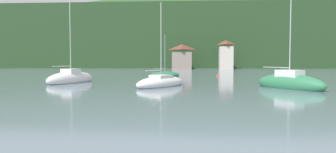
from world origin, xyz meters
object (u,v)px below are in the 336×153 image
object	(u,v)px
shore_building_westcentral	(226,55)
mooring_buoy_mid	(218,76)
sailboat_far_4	(71,79)
sailboat_far_6	(165,75)
sailboat_mid_3	(289,83)
sailboat_mid_5	(161,83)
shore_building_west	(182,57)

from	to	relation	value
shore_building_westcentral	mooring_buoy_mid	xyz separation A→B (m)	(-5.78, -36.15, -3.67)
sailboat_far_4	sailboat_far_6	xyz separation A→B (m)	(8.74, 10.83, -0.16)
sailboat_mid_3	sailboat_mid_5	distance (m)	10.54
shore_building_west	sailboat_far_4	world-z (taller)	sailboat_far_4
sailboat_far_4	sailboat_far_6	size ratio (longest dim) A/B	1.46
sailboat_far_4	sailboat_far_6	world-z (taller)	sailboat_far_4
shore_building_westcentral	mooring_buoy_mid	size ratio (longest dim) A/B	16.99
shore_building_westcentral	sailboat_far_6	xyz separation A→B (m)	(-13.19, -39.19, -3.42)
shore_building_west	sailboat_far_6	size ratio (longest dim) A/B	1.09
shore_building_westcentral	mooring_buoy_mid	bearing A→B (deg)	-99.08
sailboat_far_4	mooring_buoy_mid	size ratio (longest dim) A/B	19.81
sailboat_mid_3	mooring_buoy_mid	xyz separation A→B (m)	(-3.75, 18.94, -0.44)
sailboat_mid_3	sailboat_far_6	xyz separation A→B (m)	(-11.16, 15.89, -0.19)
sailboat_far_4	sailboat_mid_5	size ratio (longest dim) A/B	1.16
sailboat_mid_3	mooring_buoy_mid	size ratio (longest dim) A/B	18.91
sailboat_far_4	sailboat_mid_5	distance (m)	10.16
shore_building_westcentral	sailboat_far_6	distance (m)	41.49
shore_building_west	sailboat_mid_5	size ratio (longest dim) A/B	0.87
sailboat_mid_3	shore_building_westcentral	bearing A→B (deg)	145.52
sailboat_mid_5	mooring_buoy_mid	bearing A→B (deg)	11.57
sailboat_far_4	sailboat_mid_5	bearing A→B (deg)	-94.56
shore_building_west	sailboat_far_4	size ratio (longest dim) A/B	0.74
shore_building_west	shore_building_westcentral	xyz separation A→B (m)	(11.49, -0.38, 0.48)
sailboat_mid_3	shore_building_west	bearing A→B (deg)	157.31
sailboat_far_4	mooring_buoy_mid	distance (m)	21.29
shore_building_westcentral	sailboat_mid_5	xyz separation A→B (m)	(-12.48, -53.75, -3.35)
shore_building_westcentral	sailboat_mid_5	distance (m)	55.28
shore_building_westcentral	sailboat_mid_3	size ratio (longest dim) A/B	0.90
sailboat_mid_3	mooring_buoy_mid	bearing A→B (deg)	158.84
sailboat_far_4	shore_building_westcentral	bearing A→B (deg)	-6.70
sailboat_far_4	sailboat_mid_5	world-z (taller)	sailboat_far_4
shore_building_westcentral	sailboat_far_4	distance (m)	54.72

